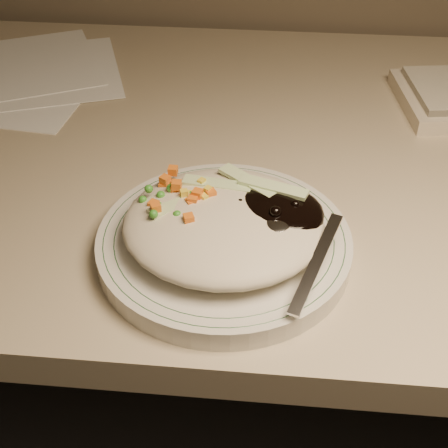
{
  "coord_description": "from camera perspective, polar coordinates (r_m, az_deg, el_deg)",
  "views": [
    {
      "loc": [
        -0.02,
        0.72,
        1.16
      ],
      "look_at": [
        -0.06,
        1.17,
        0.78
      ],
      "focal_mm": 50.0,
      "sensor_mm": 36.0,
      "label": 1
    }
  ],
  "objects": [
    {
      "name": "plate",
      "position": [
        0.61,
        0.0,
        -1.87
      ],
      "size": [
        0.25,
        0.25,
        0.02
      ],
      "primitive_type": "cylinder",
      "color": "silver",
      "rests_on": "desk"
    },
    {
      "name": "plate_rim",
      "position": [
        0.61,
        0.0,
        -1.17
      ],
      "size": [
        0.24,
        0.24,
        0.0
      ],
      "color": "#144723",
      "rests_on": "plate"
    },
    {
      "name": "meal",
      "position": [
        0.59,
        0.41,
        0.35
      ],
      "size": [
        0.21,
        0.19,
        0.05
      ],
      "color": "#BFB39B",
      "rests_on": "plate"
    },
    {
      "name": "desk",
      "position": [
        0.91,
        5.3,
        -3.42
      ],
      "size": [
        1.4,
        0.7,
        0.74
      ],
      "color": "tan",
      "rests_on": "ground"
    }
  ]
}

